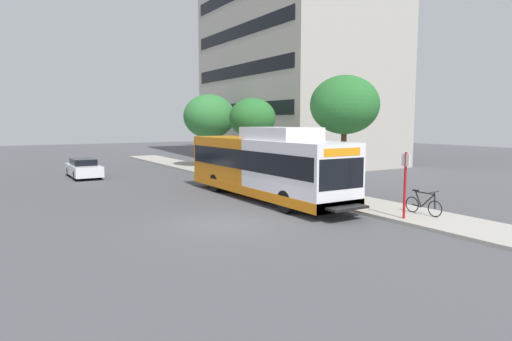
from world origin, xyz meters
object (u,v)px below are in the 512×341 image
Objects in this scene: bicycle_parked at (423,204)px; street_tree_far_block at (209,116)px; transit_bus at (264,166)px; bus_stop_sign_pole at (405,180)px; parked_car_far_lane at (84,168)px; street_tree_mid_block at (252,118)px; street_tree_near_stop at (345,105)px.

street_tree_far_block reaches higher than bicycle_parked.
bus_stop_sign_pole is (1.86, -7.26, -0.05)m from transit_bus.
parked_car_far_lane reaches higher than bicycle_parked.
parked_car_far_lane is (-6.19, 13.92, -1.04)m from transit_bus.
parked_car_far_lane is at bearing -174.38° from street_tree_far_block.
bus_stop_sign_pole is at bearing -69.18° from parked_car_far_lane.
bus_stop_sign_pole is 0.48× the size of street_tree_mid_block.
bus_stop_sign_pole reaches higher than parked_car_far_lane.
transit_bus is 2.01× the size of street_tree_near_stop.
street_tree_far_block is at bearing 84.29° from bus_stop_sign_pole.
street_tree_near_stop is at bearing -58.34° from parked_car_far_lane.
street_tree_mid_block is (3.84, 7.54, 2.46)m from transit_bus.
street_tree_near_stop is (3.57, -1.92, 3.03)m from transit_bus.
bus_stop_sign_pole is 22.68m from parked_car_far_lane.
transit_bus is 7.49m from bus_stop_sign_pole.
transit_bus is at bearing -117.00° from street_tree_mid_block.
bicycle_parked is at bearing -94.98° from street_tree_near_stop.
bus_stop_sign_pole is at bearing -176.60° from bicycle_parked.
bus_stop_sign_pole is 1.66m from bicycle_parked.
street_tree_near_stop is 16.86m from street_tree_far_block.
parked_car_far_lane is (-10.03, 6.37, -3.50)m from street_tree_mid_block.
street_tree_far_block is at bearing 87.49° from bicycle_parked.
transit_bus is 6.96× the size of bicycle_parked.
transit_bus is 2.27× the size of street_tree_mid_block.
street_tree_mid_block is at bearing -91.85° from street_tree_far_block.
street_tree_mid_block is (0.73, 14.73, 3.60)m from bicycle_parked.
street_tree_mid_block is 7.39m from street_tree_far_block.
street_tree_near_stop reaches higher than street_tree_far_block.
street_tree_far_block is (0.24, 7.38, 0.20)m from street_tree_mid_block.
parked_car_far_lane is (-9.76, 15.84, -4.08)m from street_tree_near_stop.
bicycle_parked is 15.18m from street_tree_mid_block.
transit_bus is at bearing 104.39° from bus_stop_sign_pole.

